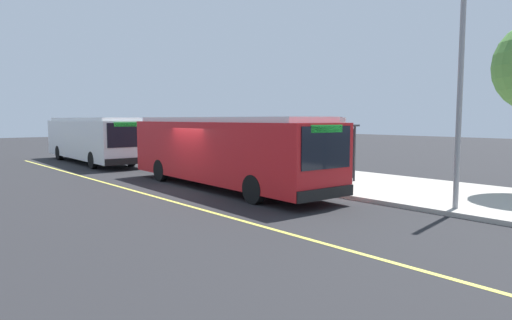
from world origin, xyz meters
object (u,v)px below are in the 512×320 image
(transit_bus_second, at_px, (92,138))
(waiting_bench, at_px, (325,169))
(pedestrian_commuter, at_px, (340,162))
(route_sign_post, at_px, (341,143))
(transit_bus_main, at_px, (223,149))

(transit_bus_second, height_order, waiting_bench, transit_bus_second)
(transit_bus_second, relative_size, pedestrian_commuter, 7.02)
(route_sign_post, relative_size, pedestrian_commuter, 1.66)
(transit_bus_main, height_order, pedestrian_commuter, transit_bus_main)
(transit_bus_second, distance_m, waiting_bench, 16.66)
(transit_bus_second, bearing_deg, pedestrian_commuter, 11.76)
(transit_bus_second, xyz_separation_m, waiting_bench, (15.99, 4.58, -0.98))
(transit_bus_main, xyz_separation_m, transit_bus_second, (-14.29, -0.19, 0.00))
(waiting_bench, bearing_deg, transit_bus_main, -111.19)
(transit_bus_main, relative_size, route_sign_post, 4.21)
(waiting_bench, bearing_deg, pedestrian_commuter, -29.22)
(waiting_bench, relative_size, pedestrian_commuter, 0.95)
(waiting_bench, xyz_separation_m, route_sign_post, (2.31, -1.73, 1.32))
(transit_bus_second, bearing_deg, waiting_bench, 16.00)
(route_sign_post, bearing_deg, pedestrian_commuter, 129.35)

